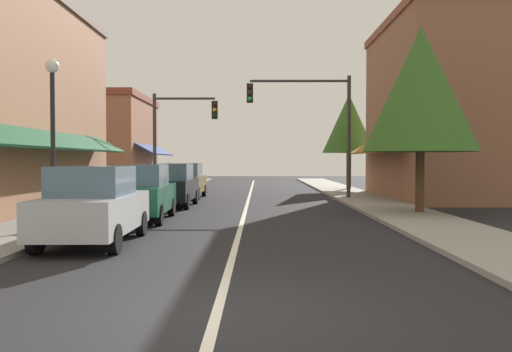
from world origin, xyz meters
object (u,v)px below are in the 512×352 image
Objects in this scene: parked_car_nearest_left at (94,206)px; parked_car_second_left at (140,193)px; parked_car_far_left at (185,181)px; traffic_signal_left_corner at (176,129)px; tree_right_far at (349,124)px; tree_right_near at (421,89)px; street_lamp_left_near at (53,115)px; traffic_signal_mast_arm at (314,116)px; parked_car_third_left at (172,185)px.

parked_car_nearest_left is 1.00× the size of parked_car_second_left.
parked_car_far_left is 2.70m from traffic_signal_left_corner.
tree_right_far is (9.86, 6.68, 0.69)m from traffic_signal_left_corner.
tree_right_far is at bearing 65.47° from parked_car_nearest_left.
tree_right_far is at bearing 89.56° from tree_right_near.
street_lamp_left_near is at bearing -96.55° from parked_car_far_left.
traffic_signal_mast_arm is at bearing 52.19° from parked_car_second_left.
tree_right_far is (9.25, 11.89, 3.33)m from parked_car_third_left.
parked_car_nearest_left is 0.70× the size of traffic_signal_mast_arm.
parked_car_third_left is (0.15, 9.83, 0.00)m from parked_car_nearest_left.
traffic_signal_mast_arm is at bearing 55.44° from street_lamp_left_near.
parked_car_second_left is 1.01× the size of parked_car_far_left.
tree_right_near is (9.28, 1.66, 3.46)m from parked_car_second_left.
parked_car_third_left is 10.35m from tree_right_near.
parked_car_nearest_left is 23.90m from tree_right_far.
parked_car_far_left is at bearing 82.71° from street_lamp_left_near.
tree_right_near is at bearing -67.50° from traffic_signal_mast_arm.
tree_right_near is at bearing -20.25° from parked_car_third_left.
street_lamp_left_near is (-1.78, -7.98, 2.20)m from parked_car_third_left.
parked_car_second_left is at bearing 60.48° from street_lamp_left_near.
parked_car_nearest_left is 0.68× the size of tree_right_far.
parked_car_second_left is 1.01× the size of parked_car_third_left.
parked_car_second_left is 3.97m from street_lamp_left_near.
tree_right_far reaches higher than street_lamp_left_near.
parked_car_third_left is at bearing -83.30° from traffic_signal_left_corner.
parked_car_nearest_left and parked_car_third_left have the same top height.
traffic_signal_left_corner is at bearing -145.90° from tree_right_far.
parked_car_third_left is 7.85m from traffic_signal_mast_arm.
parked_car_far_left is 0.69× the size of traffic_signal_mast_arm.
traffic_signal_left_corner is 11.93m from tree_right_far.
parked_car_nearest_left is 1.00× the size of parked_car_far_left.
parked_car_second_left is 0.64× the size of tree_right_near.
parked_car_third_left is 0.91× the size of street_lamp_left_near.
tree_right_far is at bearing 69.81° from traffic_signal_mast_arm.
traffic_signal_mast_arm is 14.11m from street_lamp_left_near.
traffic_signal_mast_arm is (6.34, -1.28, 3.15)m from parked_car_far_left.
traffic_signal_mast_arm reaches higher than traffic_signal_left_corner.
traffic_signal_left_corner is (-6.82, 1.60, -0.52)m from traffic_signal_mast_arm.
traffic_signal_left_corner reaches higher than parked_car_second_left.
tree_right_near is at bearing -41.25° from parked_car_far_left.
parked_car_far_left is at bearing 88.18° from parked_car_second_left.
parked_car_far_left is 7.20m from traffic_signal_mast_arm.
parked_car_nearest_left is at bearing -88.24° from traffic_signal_left_corner.
parked_car_nearest_left is at bearing -145.43° from tree_right_near.
parked_car_third_left is 1.00× the size of parked_car_far_left.
traffic_signal_left_corner is 0.81× the size of tree_right_near.
parked_car_far_left is at bearing 91.97° from parked_car_third_left.
parked_car_second_left is 0.92× the size of street_lamp_left_near.
traffic_signal_left_corner reaches higher than parked_car_far_left.
street_lamp_left_near reaches higher than parked_car_third_left.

